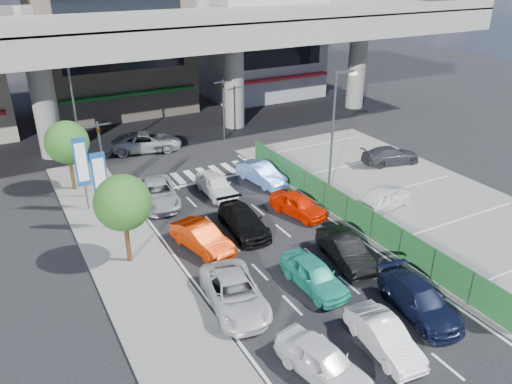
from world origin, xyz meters
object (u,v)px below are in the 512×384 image
taxi_orange_left (202,238)px  sedan_black_mid (244,221)px  traffic_light_right (223,95)px  minivan_navy_back (419,300)px  crossing_wagon_silver (147,142)px  parked_sedan_dgrey (391,155)px  signboard_near (100,181)px  signboard_far (82,164)px  wagon_silver_front_left (158,193)px  kei_truck_front_right (261,173)px  parked_sedan_white (385,197)px  street_lamp_left (77,106)px  hatch_black_mid_right (346,250)px  street_lamp_right (335,123)px  tree_far (67,142)px  traffic_light_left (100,142)px  sedan_white_mid_left (235,293)px  taxi_teal_mid (314,275)px  tree_near (123,203)px  van_white_back_left (323,361)px  taxi_orange_right (298,205)px  hatch_white_back_mid (384,336)px  sedan_white_front_mid (216,185)px

taxi_orange_left → sedan_black_mid: 2.91m
traffic_light_right → minivan_navy_back: size_ratio=1.14×
crossing_wagon_silver → parked_sedan_dgrey: crossing_wagon_silver is taller
traffic_light_right → signboard_near: bearing=-139.1°
signboard_near → signboard_far: bearing=97.6°
taxi_orange_left → wagon_silver_front_left: same height
traffic_light_right → signboard_near: (-12.70, -11.01, -0.87)m
kei_truck_front_right → crossing_wagon_silver: 11.19m
parked_sedan_white → kei_truck_front_right: bearing=21.9°
street_lamp_left → hatch_black_mid_right: (9.04, -19.24, -4.08)m
street_lamp_right → taxi_orange_left: bearing=-166.0°
tree_far → parked_sedan_dgrey: tree_far is taller
tree_far → parked_sedan_white: (16.38, -12.10, -2.61)m
sedan_black_mid → crossing_wagon_silver: (-0.76, 15.51, 0.11)m
hatch_black_mid_right → parked_sedan_white: parked_sedan_white is taller
traffic_light_left → sedan_white_mid_left: 14.34m
street_lamp_left → kei_truck_front_right: size_ratio=1.91×
street_lamp_right → tree_far: bearing=150.4°
traffic_light_right → taxi_teal_mid: traffic_light_right is taller
traffic_light_left → sedan_black_mid: (5.81, -7.94, -3.27)m
tree_near → wagon_silver_front_left: size_ratio=0.97×
signboard_near → tree_near: size_ratio=0.98×
traffic_light_left → kei_truck_front_right: 10.84m
van_white_back_left → taxi_teal_mid: bearing=46.9°
street_lamp_right → parked_sedan_dgrey: (6.91, 1.87, -4.06)m
parked_sedan_white → tree_near: bearing=72.5°
street_lamp_left → taxi_orange_right: (9.77, -13.70, -4.11)m
van_white_back_left → wagon_silver_front_left: 16.92m
tree_far → hatch_white_back_mid: bearing=-70.0°
traffic_light_left → parked_sedan_dgrey: (20.28, -4.13, -3.23)m
street_lamp_right → hatch_white_back_mid: bearing=-118.6°
tree_near → parked_sedan_white: tree_near is taller
sedan_black_mid → parked_sedan_white: size_ratio=1.08×
street_lamp_left → parked_sedan_white: 21.94m
tree_near → parked_sedan_dgrey: (21.08, 3.87, -2.68)m
traffic_light_right → sedan_white_mid_left: (-9.37, -20.77, -3.25)m
minivan_navy_back → kei_truck_front_right: 15.63m
street_lamp_right → wagon_silver_front_left: street_lamp_right is taller
traffic_light_right → kei_truck_front_right: bearing=-99.9°
street_lamp_left → signboard_near: street_lamp_left is taller
signboard_near → tree_near: 4.01m
minivan_navy_back → taxi_orange_left: bearing=131.2°
taxi_teal_mid → crossing_wagon_silver: crossing_wagon_silver is taller
sedan_white_front_mid → taxi_orange_left: bearing=-120.8°
traffic_light_left → van_white_back_left: size_ratio=1.28×
parked_sedan_white → traffic_light_left: bearing=45.3°
traffic_light_left → sedan_white_front_mid: 7.74m
minivan_navy_back → wagon_silver_front_left: size_ratio=0.92×
taxi_teal_mid → sedan_black_mid: 6.37m
signboard_far → parked_sedan_dgrey: 22.04m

